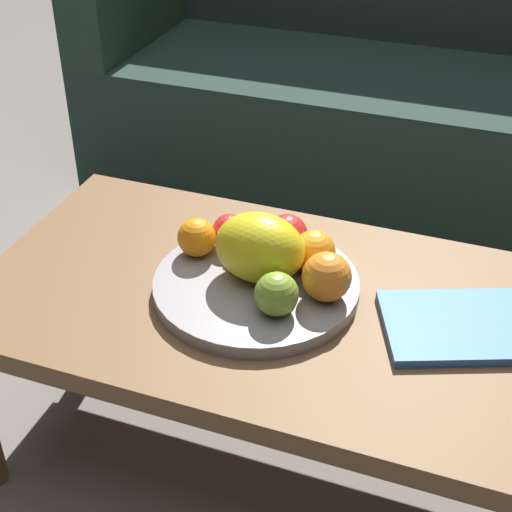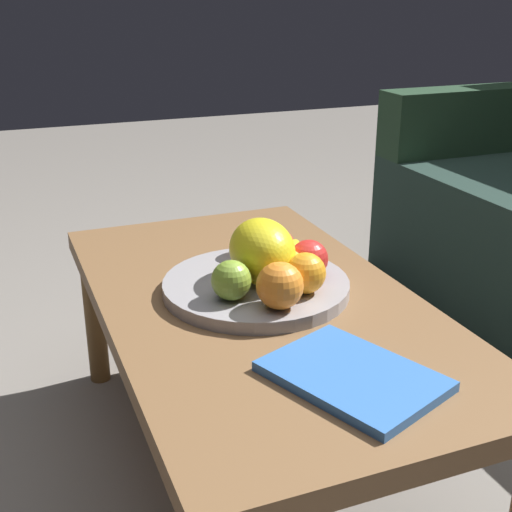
# 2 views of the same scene
# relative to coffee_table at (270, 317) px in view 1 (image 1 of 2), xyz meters

# --- Properties ---
(ground_plane) EXTENTS (8.00, 8.00, 0.00)m
(ground_plane) POSITION_rel_coffee_table_xyz_m (0.00, 0.00, -0.35)
(ground_plane) COLOR slate
(coffee_table) EXTENTS (1.03, 0.58, 0.39)m
(coffee_table) POSITION_rel_coffee_table_xyz_m (0.00, 0.00, 0.00)
(coffee_table) COLOR brown
(coffee_table) RESTS_ON ground_plane
(couch) EXTENTS (1.70, 0.70, 0.90)m
(couch) POSITION_rel_coffee_table_xyz_m (-0.07, 1.20, -0.04)
(couch) COLOR #20342D
(couch) RESTS_ON ground_plane
(fruit_bowl) EXTENTS (0.36, 0.36, 0.03)m
(fruit_bowl) POSITION_rel_coffee_table_xyz_m (-0.03, 0.01, 0.06)
(fruit_bowl) COLOR #979397
(fruit_bowl) RESTS_ON coffee_table
(melon_large_front) EXTENTS (0.16, 0.13, 0.12)m
(melon_large_front) POSITION_rel_coffee_table_xyz_m (-0.03, 0.02, 0.13)
(melon_large_front) COLOR yellow
(melon_large_front) RESTS_ON fruit_bowl
(orange_front) EXTENTS (0.08, 0.08, 0.08)m
(orange_front) POSITION_rel_coffee_table_xyz_m (0.05, 0.07, 0.11)
(orange_front) COLOR orange
(orange_front) RESTS_ON fruit_bowl
(orange_left) EXTENTS (0.07, 0.07, 0.07)m
(orange_left) POSITION_rel_coffee_table_xyz_m (-0.16, 0.04, 0.11)
(orange_left) COLOR orange
(orange_left) RESTS_ON fruit_bowl
(orange_right) EXTENTS (0.08, 0.08, 0.08)m
(orange_right) POSITION_rel_coffee_table_xyz_m (0.10, 0.00, 0.11)
(orange_right) COLOR orange
(orange_right) RESTS_ON fruit_bowl
(apple_front) EXTENTS (0.08, 0.08, 0.08)m
(apple_front) POSITION_rel_coffee_table_xyz_m (-0.01, 0.11, 0.11)
(apple_front) COLOR red
(apple_front) RESTS_ON fruit_bowl
(apple_left) EXTENTS (0.06, 0.06, 0.06)m
(apple_left) POSITION_rel_coffee_table_xyz_m (-0.11, 0.09, 0.10)
(apple_left) COLOR red
(apple_left) RESTS_ON fruit_bowl
(apple_right) EXTENTS (0.07, 0.07, 0.07)m
(apple_right) POSITION_rel_coffee_table_xyz_m (0.03, -0.07, 0.11)
(apple_right) COLOR olive
(apple_right) RESTS_ON fruit_bowl
(banana_bunch) EXTENTS (0.17, 0.16, 0.06)m
(banana_bunch) POSITION_rel_coffee_table_xyz_m (-0.02, 0.06, 0.10)
(banana_bunch) COLOR yellow
(banana_bunch) RESTS_ON fruit_bowl
(magazine) EXTENTS (0.30, 0.26, 0.02)m
(magazine) POSITION_rel_coffee_table_xyz_m (0.32, 0.02, 0.05)
(magazine) COLOR #346DBF
(magazine) RESTS_ON coffee_table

